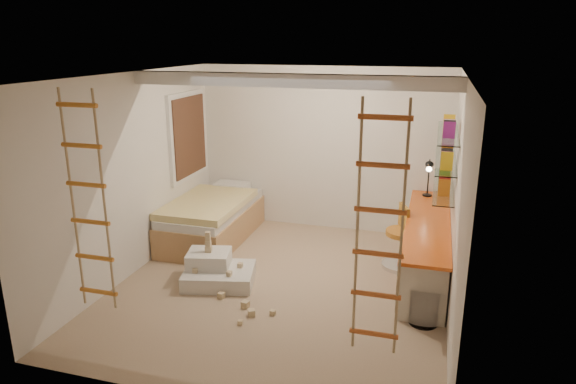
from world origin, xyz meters
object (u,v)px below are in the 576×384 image
(desk, at_px, (426,245))
(swivel_chair, at_px, (402,245))
(bed, at_px, (213,219))
(play_platform, at_px, (216,271))

(desk, xyz_separation_m, swivel_chair, (-0.32, 0.13, -0.09))
(bed, distance_m, play_platform, 1.51)
(bed, bearing_deg, swivel_chair, -4.62)
(swivel_chair, relative_size, play_platform, 0.86)
(swivel_chair, bearing_deg, desk, -22.52)
(bed, height_order, swivel_chair, swivel_chair)
(bed, relative_size, swivel_chair, 2.32)
(swivel_chair, bearing_deg, bed, 175.38)
(bed, distance_m, swivel_chair, 2.89)
(play_platform, bearing_deg, bed, 115.75)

